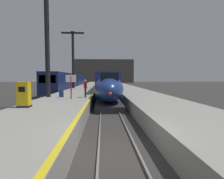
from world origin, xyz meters
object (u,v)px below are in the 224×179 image
highspeed_train_main (105,81)px  regional_train_adjacent (71,81)px  passenger_near_edge (85,87)px  rolling_suitcase (61,94)px  departure_info_board (71,82)px  ticket_machine_yellow (24,96)px  station_column_mid (47,33)px  station_column_far (73,55)px

highspeed_train_main → regional_train_adjacent: 11.50m
highspeed_train_main → passenger_near_edge: 33.96m
rolling_suitcase → departure_info_board: 2.31m
highspeed_train_main → ticket_machine_yellow: 39.94m
station_column_mid → ticket_machine_yellow: size_ratio=6.48×
regional_train_adjacent → ticket_machine_yellow: regional_train_adjacent is taller
station_column_far → highspeed_train_main: bearing=72.1°
rolling_suitcase → departure_info_board: bearing=-52.4°
highspeed_train_main → station_column_far: 19.90m
regional_train_adjacent → station_column_far: 11.49m
regional_train_adjacent → passenger_near_edge: 26.37m
highspeed_train_main → passenger_near_edge: bearing=-93.8°
station_column_far → rolling_suitcase: 16.39m
station_column_mid → rolling_suitcase: 6.00m
rolling_suitcase → station_column_mid: bearing=167.4°
regional_train_adjacent → departure_info_board: regional_train_adjacent is taller
ticket_machine_yellow → regional_train_adjacent: bearing=94.6°
ticket_machine_yellow → highspeed_train_main: bearing=82.0°
highspeed_train_main → rolling_suitcase: highspeed_train_main is taller
station_column_far → rolling_suitcase: (1.32, -15.31, -5.70)m
rolling_suitcase → ticket_machine_yellow: size_ratio=0.61×
station_column_far → passenger_near_edge: size_ratio=5.97×
passenger_near_edge → ticket_machine_yellow: 6.57m
regional_train_adjacent → station_column_mid: size_ratio=3.53×
passenger_near_edge → rolling_suitcase: (-2.33, 0.26, -0.69)m
regional_train_adjacent → station_column_mid: station_column_mid is taller
station_column_far → passenger_near_edge: station_column_far is taller
regional_train_adjacent → station_column_far: bearing=-77.8°
highspeed_train_main → rolling_suitcase: bearing=-97.7°
passenger_near_edge → rolling_suitcase: 2.44m
passenger_near_edge → rolling_suitcase: passenger_near_edge is taller
station_column_far → departure_info_board: (2.53, -16.88, -4.49)m
highspeed_train_main → rolling_suitcase: 33.94m
regional_train_adjacent → highspeed_train_main: bearing=45.2°
ticket_machine_yellow → departure_info_board: departure_info_board is taller
ticket_machine_yellow → station_column_mid: bearing=93.2°
highspeed_train_main → departure_info_board: size_ratio=35.68×
regional_train_adjacent → rolling_suitcase: bearing=-82.1°
passenger_near_edge → departure_info_board: (-1.12, -1.31, 0.52)m
station_column_mid → station_column_far: size_ratio=1.03×
rolling_suitcase → passenger_near_edge: bearing=-6.4°
station_column_mid → ticket_machine_yellow: (0.35, -6.22, -5.41)m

